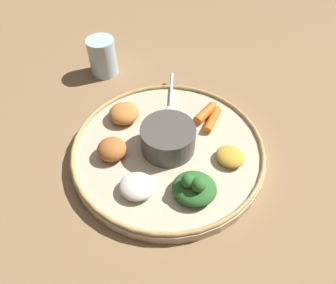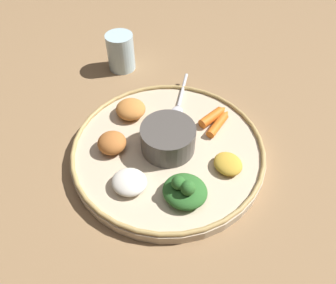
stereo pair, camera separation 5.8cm
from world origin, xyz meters
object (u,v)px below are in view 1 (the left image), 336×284
object	(u,v)px
spoon	(171,101)
carrot_outer	(207,112)
center_bowl	(168,138)
carrot_near_spoon	(213,118)
drinking_glass	(103,59)
greens_pile	(194,188)

from	to	relation	value
spoon	carrot_outer	xyz separation A→B (m)	(-0.07, -0.05, 0.01)
center_bowl	carrot_near_spoon	xyz separation A→B (m)	(0.02, -0.11, -0.02)
spoon	carrot_near_spoon	xyz separation A→B (m)	(-0.09, -0.05, 0.00)
carrot_outer	drinking_glass	bearing A→B (deg)	26.50
carrot_near_spoon	spoon	bearing A→B (deg)	30.48
spoon	drinking_glass	distance (m)	0.21
center_bowl	spoon	distance (m)	0.13
greens_pile	drinking_glass	world-z (taller)	drinking_glass
greens_pile	carrot_outer	distance (m)	0.19
center_bowl	spoon	xyz separation A→B (m)	(0.11, -0.06, -0.02)
center_bowl	greens_pile	xyz separation A→B (m)	(-0.11, 0.01, -0.01)
greens_pile	carrot_outer	size ratio (longest dim) A/B	1.39
carrot_near_spoon	drinking_glass	size ratio (longest dim) A/B	0.81
center_bowl	greens_pile	bearing A→B (deg)	176.10
center_bowl	carrot_near_spoon	size ratio (longest dim) A/B	1.41
spoon	carrot_near_spoon	size ratio (longest dim) A/B	1.90
center_bowl	spoon	bearing A→B (deg)	-29.28
greens_pile	carrot_outer	xyz separation A→B (m)	(0.15, -0.12, -0.01)
spoon	carrot_outer	world-z (taller)	carrot_outer
drinking_glass	spoon	bearing A→B (deg)	-157.27
center_bowl	carrot_near_spoon	bearing A→B (deg)	-79.13
center_bowl	spoon	size ratio (longest dim) A/B	0.74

